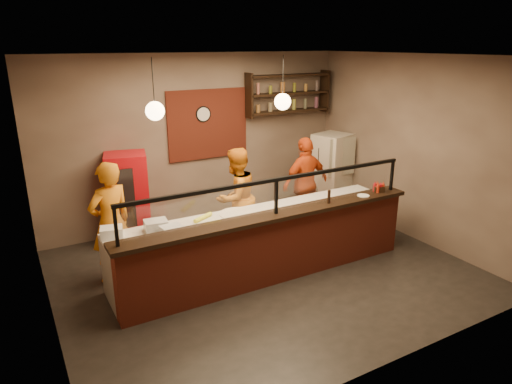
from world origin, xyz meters
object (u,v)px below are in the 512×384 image
condiment_caddy (379,189)px  cook_left (111,223)px  wall_clock (203,114)px  red_cooler (129,199)px  pizza_dough (238,214)px  pepper_mill (329,197)px  fridge (331,173)px  cook_mid (236,198)px  cook_right (305,183)px

condiment_caddy → cook_left: bearing=163.8°
wall_clock → cook_left: bearing=-144.0°
red_cooler → pizza_dough: size_ratio=2.86×
cook_left → pepper_mill: bearing=138.0°
fridge → condiment_caddy: bearing=-123.6°
cook_mid → cook_right: (1.49, 0.07, 0.01)m
wall_clock → cook_right: 2.30m
wall_clock → fridge: bearing=-16.6°
cook_mid → cook_right: 1.49m
cook_right → condiment_caddy: 1.54m
cook_right → pizza_dough: (-1.88, -0.88, 0.04)m
red_cooler → condiment_caddy: 4.23m
red_cooler → pizza_dough: red_cooler is taller
wall_clock → pizza_dough: (-0.40, -2.14, -1.19)m
red_cooler → cook_left: bearing=-101.2°
red_cooler → condiment_caddy: bearing=-21.7°
cook_left → cook_mid: cook_left is taller
cook_mid → pepper_mill: bearing=100.8°
pizza_dough → pepper_mill: pepper_mill is taller
red_cooler → condiment_caddy: (3.46, -2.42, 0.31)m
wall_clock → red_cooler: (-1.58, -0.31, -1.30)m
cook_mid → condiment_caddy: bearing=124.5°
cook_right → pepper_mill: cook_right is taller
red_cooler → pepper_mill: red_cooler is taller
wall_clock → cook_mid: (-0.01, -1.33, -1.24)m
pizza_dough → pepper_mill: size_ratio=2.68×
fridge → pepper_mill: 2.66m
pizza_dough → wall_clock: bearing=79.5°
cook_right → condiment_caddy: cook_right is taller
red_cooler → pizza_dough: (1.18, -1.83, 0.11)m
cook_mid → cook_right: bearing=163.7°
cook_mid → pepper_mill: size_ratio=8.24×
pizza_dough → condiment_caddy: size_ratio=3.38×
fridge → condiment_caddy: 2.10m
condiment_caddy → red_cooler: bearing=145.0°
cook_mid → cook_right: size_ratio=0.99×
cook_left → fridge: 4.72m
condiment_caddy → pepper_mill: 1.06m
cook_left → red_cooler: size_ratio=1.13×
cook_mid → red_cooler: size_ratio=1.08×
cook_right → cook_mid: bearing=-2.7°
cook_left → condiment_caddy: cook_left is taller
fridge → cook_left: bearing=173.7°
red_cooler → wall_clock: bearing=24.5°
wall_clock → pepper_mill: (0.82, -2.78, -0.94)m
pepper_mill → pizza_dough: bearing=152.1°
pizza_dough → red_cooler: bearing=122.8°
pizza_dough → condiment_caddy: (2.28, -0.59, 0.20)m
cook_mid → fridge: 2.58m
cook_left → pepper_mill: size_ratio=8.69×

